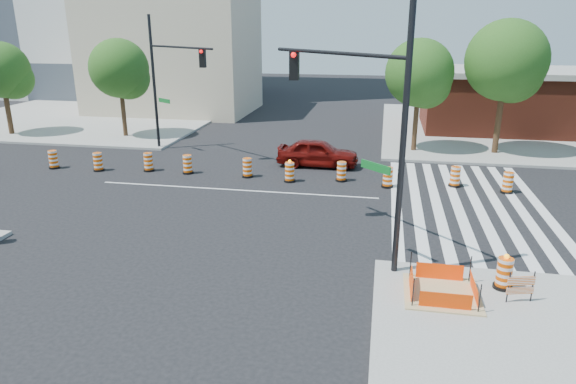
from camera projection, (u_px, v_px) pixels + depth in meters
The scene contains 27 objects.
ground at pixel (235, 190), 25.32m from camera, with size 120.00×120.00×0.00m, color black.
sidewalk_ne at pixel (530, 130), 38.95m from camera, with size 22.00×22.00×0.15m, color gray.
sidewalk_nw at pixel (96, 115), 45.24m from camera, with size 22.00×22.00×0.15m, color gray.
crosswalk_east at pixel (466, 203), 23.41m from camera, with size 6.75×13.50×0.01m.
lane_centerline at pixel (235, 190), 25.32m from camera, with size 14.00×0.12×0.01m, color silver.
excavation_pit at pixel (442, 292), 15.28m from camera, with size 2.20×2.20×0.90m.
brick_storefront at pixel (534, 101), 38.25m from camera, with size 16.50×8.50×4.60m.
beige_midrise at pixel (174, 56), 46.38m from camera, with size 14.00×10.00×10.00m, color #C4B195.
red_coupe at pixel (318, 153), 29.29m from camera, with size 1.86×4.62×1.57m, color #580A07.
signal_pole_se at pixel (363, 105), 16.56m from camera, with size 4.86×4.65×8.70m.
signal_pole_nw at pixel (168, 72), 30.95m from camera, with size 5.24×3.57×8.20m.
pit_drum at pixel (504, 274), 15.52m from camera, with size 0.58×0.58×1.14m.
barricade at pixel (521, 285), 14.73m from camera, with size 0.80×0.25×0.96m.
tree_north_a at pixel (3, 73), 36.17m from camera, with size 3.95×3.91×6.65m.
tree_north_b at pixel (120, 72), 35.45m from camera, with size 4.05×4.05×6.88m.
tree_north_c at pixel (420, 77), 31.29m from camera, with size 4.13×4.13×7.02m.
tree_north_d at pixel (506, 65), 30.40m from camera, with size 4.79×4.79×8.14m.
median_drum_0 at pixel (53, 160), 28.94m from camera, with size 0.60×0.60×1.02m.
median_drum_1 at pixel (98, 162), 28.46m from camera, with size 0.60×0.60×1.02m.
median_drum_2 at pixel (148, 163), 28.42m from camera, with size 0.60×0.60×1.02m.
median_drum_3 at pixel (188, 165), 27.95m from camera, with size 0.60×0.60×1.02m.
median_drum_4 at pixel (247, 168), 27.31m from camera, with size 0.60×0.60×1.02m.
median_drum_5 at pixel (290, 173), 26.49m from camera, with size 0.60×0.60×1.18m.
median_drum_6 at pixel (341, 172), 26.61m from camera, with size 0.60×0.60×1.02m.
median_drum_7 at pixel (388, 178), 25.61m from camera, with size 0.60×0.60×1.02m.
median_drum_8 at pixel (455, 177), 25.72m from camera, with size 0.60×0.60×1.02m.
median_drum_9 at pixel (508, 183), 24.75m from camera, with size 0.60×0.60×1.02m.
Camera 1 is at (6.99, -23.18, 7.85)m, focal length 32.00 mm.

